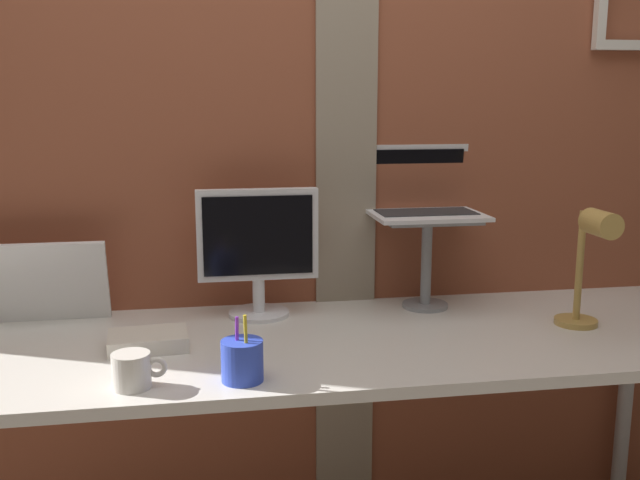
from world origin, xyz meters
name	(u,v)px	position (x,y,z in m)	size (l,w,h in m)	color
brick_wall_back	(291,166)	(0.00, 0.39, 1.17)	(3.14, 0.16, 2.33)	brown
desk	(326,360)	(0.04, -0.02, 0.68)	(2.33, 0.72, 0.74)	silver
monitor	(258,244)	(-0.12, 0.21, 0.96)	(0.35, 0.18, 0.38)	white
laptop_stand	(427,248)	(0.39, 0.21, 0.93)	(0.28, 0.22, 0.28)	gray
laptop	(422,197)	(0.39, 0.27, 1.08)	(0.33, 0.27, 0.21)	white
whiteboard_panel	(33,283)	(-0.76, 0.24, 0.86)	(0.41, 0.02, 0.24)	white
desk_lamp	(591,256)	(0.77, -0.08, 0.95)	(0.12, 0.20, 0.34)	tan
pen_cup	(242,360)	(-0.20, -0.28, 0.79)	(0.10, 0.10, 0.16)	blue
coffee_mug	(132,370)	(-0.44, -0.28, 0.78)	(0.12, 0.09, 0.08)	silver
paper_clutter_stack	(148,341)	(-0.43, -0.02, 0.76)	(0.20, 0.14, 0.04)	silver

